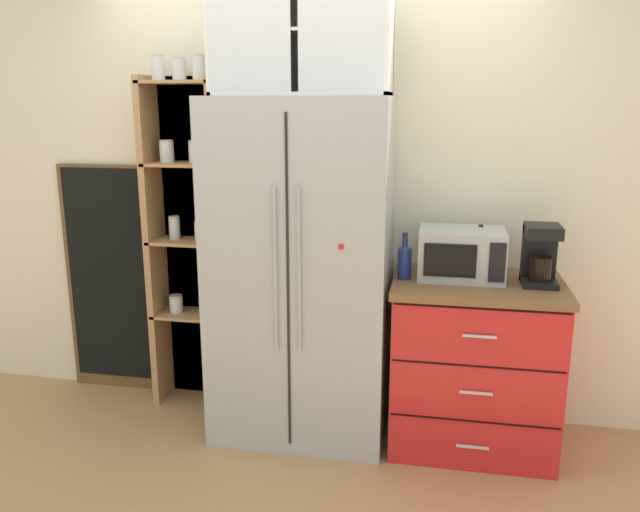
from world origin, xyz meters
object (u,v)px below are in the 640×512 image
object	(u,v)px
coffee_maker	(540,254)
chalkboard_menu	(111,279)
bottle_cobalt	(405,259)
bottle_clear	(479,254)
mug_sage	(480,275)
refrigerator	(302,272)
microwave	(461,254)
mug_cream	(480,275)

from	to	relation	value
coffee_maker	chalkboard_menu	xyz separation A→B (m)	(-2.55, 0.28, -0.34)
bottle_cobalt	chalkboard_menu	size ratio (longest dim) A/B	0.17
bottle_clear	mug_sage	bearing A→B (deg)	-89.16
refrigerator	chalkboard_menu	size ratio (longest dim) A/B	1.27
refrigerator	bottle_cobalt	xyz separation A→B (m)	(0.55, -0.01, 0.10)
coffee_maker	bottle_clear	distance (m)	0.30
mug_sage	bottle_cobalt	distance (m)	0.39
microwave	mug_sage	xyz separation A→B (m)	(0.09, -0.10, -0.08)
refrigerator	microwave	bearing A→B (deg)	4.15
microwave	bottle_cobalt	distance (m)	0.30
mug_sage	bottle_clear	size ratio (longest dim) A/B	0.42
refrigerator	coffee_maker	xyz separation A→B (m)	(1.23, 0.02, 0.15)
refrigerator	chalkboard_menu	xyz separation A→B (m)	(-1.31, 0.29, -0.19)
refrigerator	chalkboard_menu	world-z (taller)	refrigerator
mug_cream	mug_sage	bearing A→B (deg)	-96.89
microwave	bottle_cobalt	bearing A→B (deg)	-165.47
microwave	chalkboard_menu	size ratio (longest dim) A/B	0.30
bottle_clear	mug_cream	bearing A→B (deg)	-88.90
coffee_maker	mug_sage	size ratio (longest dim) A/B	2.56
microwave	bottle_cobalt	world-z (taller)	microwave
mug_sage	bottle_cobalt	size ratio (longest dim) A/B	0.49
microwave	bottle_clear	world-z (taller)	bottle_clear
refrigerator	microwave	world-z (taller)	refrigerator
mug_sage	bottle_clear	bearing A→B (deg)	90.84
mug_sage	bottle_cobalt	world-z (taller)	bottle_cobalt
microwave	chalkboard_menu	world-z (taller)	chalkboard_menu
mug_cream	mug_sage	xyz separation A→B (m)	(-0.00, -0.00, 0.00)
mug_cream	chalkboard_menu	bearing A→B (deg)	171.77
mug_sage	coffee_maker	bearing A→B (deg)	10.34
microwave	coffee_maker	bearing A→B (deg)	-6.17
coffee_maker	chalkboard_menu	world-z (taller)	chalkboard_menu
bottle_cobalt	chalkboard_menu	bearing A→B (deg)	170.59
microwave	mug_sage	world-z (taller)	microwave
coffee_maker	bottle_cobalt	distance (m)	0.68
bottle_cobalt	coffee_maker	bearing A→B (deg)	2.81
microwave	bottle_clear	xyz separation A→B (m)	(0.09, 0.02, -0.00)
coffee_maker	mug_cream	world-z (taller)	coffee_maker
refrigerator	bottle_cobalt	bearing A→B (deg)	-1.46
refrigerator	bottle_clear	xyz separation A→B (m)	(0.94, 0.08, 0.12)
mug_cream	mug_sage	world-z (taller)	mug_sage
microwave	coffee_maker	distance (m)	0.39
bottle_cobalt	mug_cream	bearing A→B (deg)	-2.47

